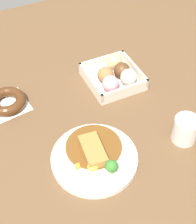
{
  "coord_description": "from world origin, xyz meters",
  "views": [
    {
      "loc": [
        -0.55,
        0.21,
        0.75
      ],
      "look_at": [
        0.07,
        -0.08,
        0.03
      ],
      "focal_mm": 54.59,
      "sensor_mm": 36.0,
      "label": 1
    }
  ],
  "objects_px": {
    "chocolate_ring_donut": "(7,102)",
    "coffee_mug": "(185,130)",
    "donut_box": "(115,75)",
    "curry_plate": "(95,157)"
  },
  "relations": [
    {
      "from": "curry_plate",
      "to": "chocolate_ring_donut",
      "type": "relative_size",
      "value": 1.74
    },
    {
      "from": "chocolate_ring_donut",
      "to": "donut_box",
      "type": "bearing_deg",
      "value": -97.37
    },
    {
      "from": "chocolate_ring_donut",
      "to": "curry_plate",
      "type": "bearing_deg",
      "value": -152.7
    },
    {
      "from": "curry_plate",
      "to": "coffee_mug",
      "type": "relative_size",
      "value": 3.01
    },
    {
      "from": "curry_plate",
      "to": "donut_box",
      "type": "distance_m",
      "value": 0.32
    },
    {
      "from": "coffee_mug",
      "to": "curry_plate",
      "type": "bearing_deg",
      "value": 81.27
    },
    {
      "from": "chocolate_ring_donut",
      "to": "coffee_mug",
      "type": "height_order",
      "value": "coffee_mug"
    },
    {
      "from": "curry_plate",
      "to": "donut_box",
      "type": "xyz_separation_m",
      "value": [
        0.26,
        -0.19,
        0.01
      ]
    },
    {
      "from": "coffee_mug",
      "to": "donut_box",
      "type": "bearing_deg",
      "value": 12.26
    },
    {
      "from": "chocolate_ring_donut",
      "to": "coffee_mug",
      "type": "distance_m",
      "value": 0.54
    }
  ]
}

